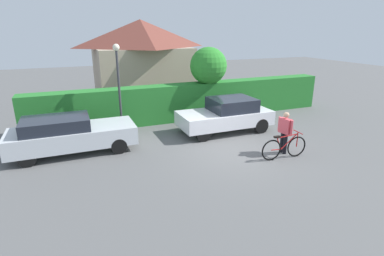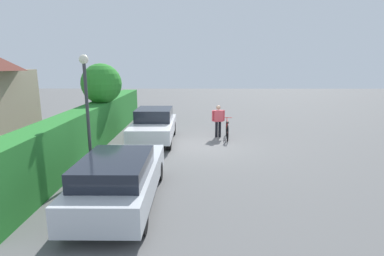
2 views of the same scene
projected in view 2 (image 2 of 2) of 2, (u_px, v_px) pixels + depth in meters
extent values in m
plane|color=#595959|center=(202.00, 145.00, 13.25)|extent=(60.00, 60.00, 0.00)
cube|color=#27772C|center=(95.00, 125.00, 13.10)|extent=(15.12, 0.90, 1.78)
cube|color=silver|center=(122.00, 180.00, 7.74)|extent=(4.41, 1.74, 0.65)
cube|color=#1E232D|center=(115.00, 167.00, 7.11)|extent=(2.26, 1.53, 0.43)
cylinder|color=black|center=(109.00, 171.00, 9.28)|extent=(0.57, 0.18, 0.57)
cylinder|color=black|center=(159.00, 171.00, 9.27)|extent=(0.57, 0.18, 0.57)
cylinder|color=black|center=(69.00, 221.00, 6.36)|extent=(0.57, 0.18, 0.57)
cylinder|color=black|center=(142.00, 221.00, 6.34)|extent=(0.57, 0.18, 0.57)
cube|color=silver|center=(154.00, 128.00, 13.84)|extent=(4.05, 1.82, 0.60)
cube|color=#1E232D|center=(154.00, 114.00, 14.05)|extent=(1.88, 1.60, 0.55)
cylinder|color=black|center=(141.00, 128.00, 15.25)|extent=(0.65, 0.18, 0.65)
cylinder|color=black|center=(174.00, 128.00, 15.24)|extent=(0.65, 0.18, 0.65)
cylinder|color=black|center=(130.00, 142.00, 12.57)|extent=(0.65, 0.18, 0.65)
cylinder|color=black|center=(169.00, 142.00, 12.55)|extent=(0.65, 0.18, 0.65)
torus|color=black|center=(227.00, 129.00, 14.89)|extent=(0.76, 0.10, 0.75)
torus|color=black|center=(228.00, 133.00, 13.89)|extent=(0.76, 0.10, 0.75)
cylinder|color=#B21E1E|center=(227.00, 125.00, 14.53)|extent=(0.66, 0.08, 0.56)
cylinder|color=#B21E1E|center=(227.00, 127.00, 14.12)|extent=(0.24, 0.05, 0.47)
cylinder|color=#B21E1E|center=(227.00, 121.00, 14.36)|extent=(0.80, 0.08, 0.09)
cylinder|color=#B21E1E|center=(227.00, 132.00, 14.08)|extent=(0.39, 0.06, 0.05)
cylinder|color=#B21E1E|center=(227.00, 123.00, 14.83)|extent=(0.04, 0.04, 0.51)
cube|color=black|center=(228.00, 122.00, 13.97)|extent=(0.23, 0.11, 0.06)
cylinder|color=#B21E1E|center=(227.00, 118.00, 14.77)|extent=(0.06, 0.50, 0.03)
cylinder|color=black|center=(216.00, 129.00, 14.67)|extent=(0.13, 0.13, 0.77)
cylinder|color=black|center=(220.00, 129.00, 14.70)|extent=(0.13, 0.13, 0.77)
cube|color=#DB4C56|center=(218.00, 116.00, 14.54)|extent=(0.28, 0.48, 0.55)
sphere|color=tan|center=(218.00, 107.00, 14.46)|extent=(0.21, 0.21, 0.21)
cylinder|color=#DB4C56|center=(213.00, 116.00, 14.49)|extent=(0.09, 0.09, 0.52)
cylinder|color=#DB4C56|center=(224.00, 115.00, 14.59)|extent=(0.09, 0.09, 0.52)
cylinder|color=#38383D|center=(88.00, 121.00, 9.47)|extent=(0.10, 0.10, 3.52)
sphere|color=#F2EDCC|center=(84.00, 59.00, 9.07)|extent=(0.28, 0.28, 0.28)
cylinder|color=brown|center=(104.00, 118.00, 14.05)|extent=(0.24, 0.24, 2.07)
sphere|color=#2E8A2D|center=(101.00, 84.00, 13.72)|extent=(1.81, 1.81, 1.81)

